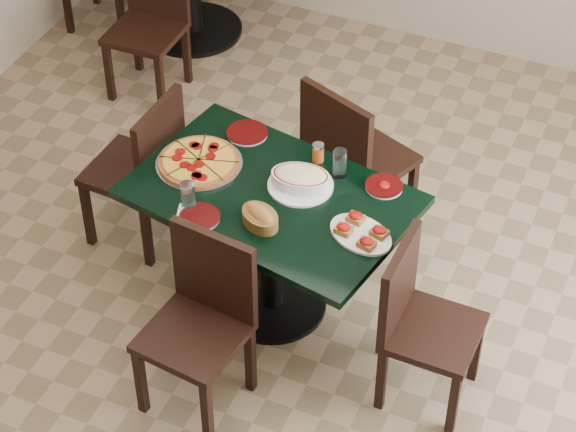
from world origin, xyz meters
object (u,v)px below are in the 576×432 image
at_px(lasagna_casserole, 301,179).
at_px(bread_basket, 260,217).
at_px(back_chair_near, 151,16).
at_px(pepperoni_pizza, 199,162).
at_px(bruschetta_platter, 361,232).
at_px(chair_left, 144,164).
at_px(chair_far, 350,155).
at_px(chair_right, 418,317).
at_px(main_table, 271,222).
at_px(chair_near, 203,314).

height_order(lasagna_casserole, bread_basket, lasagna_casserole).
height_order(back_chair_near, pepperoni_pizza, back_chair_near).
distance_m(lasagna_casserole, bruschetta_platter, 0.43).
xyz_separation_m(chair_left, bread_basket, (0.84, -0.41, 0.28)).
bearing_deg(bread_basket, bruschetta_platter, 42.17).
xyz_separation_m(chair_far, chair_left, (-0.95, -0.44, -0.04)).
bearing_deg(chair_right, main_table, 75.78).
height_order(main_table, chair_left, chair_left).
xyz_separation_m(back_chair_near, pepperoni_pizza, (1.06, -1.41, 0.27)).
bearing_deg(chair_right, pepperoni_pizza, 78.15).
height_order(main_table, bread_basket, bread_basket).
distance_m(main_table, bread_basket, 0.30).
height_order(chair_near, chair_left, chair_left).
xyz_separation_m(chair_right, lasagna_casserole, (-0.71, 0.32, 0.32)).
bearing_deg(bread_basket, chair_right, 27.89).
bearing_deg(chair_far, chair_right, 149.17).
height_order(chair_right, chair_left, chair_left).
relative_size(main_table, chair_right, 1.63).
distance_m(back_chair_near, bread_basket, 2.26).
bearing_deg(chair_right, chair_left, 76.25).
relative_size(back_chair_near, pepperoni_pizza, 2.13).
relative_size(main_table, chair_far, 1.44).
distance_m(bread_basket, bruschetta_platter, 0.45).
bearing_deg(lasagna_casserole, bread_basket, -111.29).
xyz_separation_m(chair_right, bruschetta_platter, (-0.33, 0.12, 0.29)).
bearing_deg(main_table, lasagna_casserole, 54.67).
distance_m(chair_left, lasagna_casserole, 0.96).
height_order(lasagna_casserole, bruschetta_platter, lasagna_casserole).
relative_size(back_chair_near, lasagna_casserole, 2.87).
distance_m(back_chair_near, lasagna_casserole, 2.09).
relative_size(pepperoni_pizza, lasagna_casserole, 1.35).
height_order(chair_far, chair_right, chair_far).
xyz_separation_m(back_chair_near, lasagna_casserole, (1.56, -1.36, 0.30)).
relative_size(main_table, chair_near, 1.56).
distance_m(chair_far, bread_basket, 0.89).
height_order(chair_right, back_chair_near, back_chair_near).
relative_size(chair_far, bruschetta_platter, 2.62).
bearing_deg(bread_basket, chair_left, -177.06).
bearing_deg(bruschetta_platter, pepperoni_pizza, -167.88).
distance_m(main_table, chair_right, 0.84).
bearing_deg(bruschetta_platter, main_table, -169.73).
xyz_separation_m(lasagna_casserole, bread_basket, (-0.07, -0.31, -0.01)).
xyz_separation_m(chair_left, bruschetta_platter, (1.28, -0.30, 0.27)).
height_order(chair_near, back_chair_near, chair_near).
distance_m(back_chair_near, pepperoni_pizza, 1.78).
height_order(bread_basket, bruschetta_platter, bread_basket).
relative_size(main_table, pepperoni_pizza, 3.38).
height_order(chair_near, bread_basket, chair_near).
bearing_deg(chair_near, back_chair_near, 131.02).
bearing_deg(pepperoni_pizza, lasagna_casserole, 5.46).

